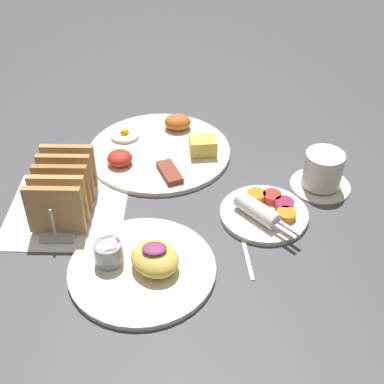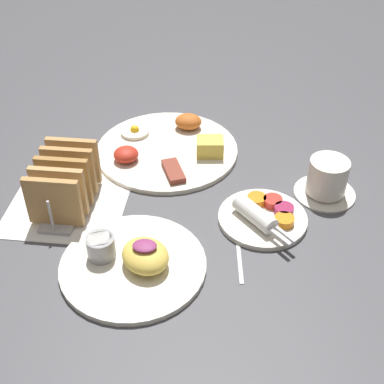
{
  "view_description": "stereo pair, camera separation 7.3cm",
  "coord_description": "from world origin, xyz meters",
  "views": [
    {
      "loc": [
        0.06,
        -0.76,
        0.66
      ],
      "look_at": [
        0.05,
        0.03,
        0.03
      ],
      "focal_mm": 50.0,
      "sensor_mm": 36.0,
      "label": 1
    },
    {
      "loc": [
        0.13,
        -0.76,
        0.66
      ],
      "look_at": [
        0.05,
        0.03,
        0.03
      ],
      "focal_mm": 50.0,
      "sensor_mm": 36.0,
      "label": 2
    }
  ],
  "objects": [
    {
      "name": "napkin_flat",
      "position": [
        -0.19,
        0.0,
        0.0
      ],
      "size": [
        0.22,
        0.22,
        0.0
      ],
      "color": "white",
      "rests_on": "ground_plane"
    },
    {
      "name": "coffee_cup",
      "position": [
        0.3,
        0.09,
        0.04
      ],
      "size": [
        0.12,
        0.12,
        0.08
      ],
      "color": "silver",
      "rests_on": "ground_plane"
    },
    {
      "name": "plate_condiments",
      "position": [
        0.18,
        -0.01,
        0.01
      ],
      "size": [
        0.16,
        0.17,
        0.04
      ],
      "color": "silver",
      "rests_on": "ground_plane"
    },
    {
      "name": "toast_rack",
      "position": [
        -0.19,
        0.0,
        0.05
      ],
      "size": [
        0.1,
        0.18,
        0.1
      ],
      "color": "#B7B7BC",
      "rests_on": "ground_plane"
    },
    {
      "name": "ground_plane",
      "position": [
        0.0,
        0.0,
        0.0
      ],
      "size": [
        3.0,
        3.0,
        0.0
      ],
      "primitive_type": "plane",
      "color": "#47474C"
    },
    {
      "name": "plate_breakfast",
      "position": [
        -0.02,
        0.2,
        0.01
      ],
      "size": [
        0.31,
        0.31,
        0.05
      ],
      "color": "silver",
      "rests_on": "ground_plane"
    },
    {
      "name": "teaspoon",
      "position": [
        0.14,
        -0.08,
        0.0
      ],
      "size": [
        0.03,
        0.13,
        0.01
      ],
      "color": "silver",
      "rests_on": "ground_plane"
    },
    {
      "name": "plate_foreground",
      "position": [
        -0.03,
        -0.15,
        0.01
      ],
      "size": [
        0.25,
        0.25,
        0.06
      ],
      "color": "silver",
      "rests_on": "ground_plane"
    }
  ]
}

